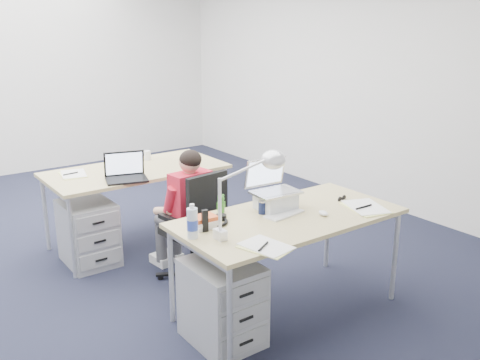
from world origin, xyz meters
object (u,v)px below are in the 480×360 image
Objects in this scene: office_chair at (195,249)px; computer_mouse at (323,213)px; drawer_pedestal_near at (222,303)px; bear_figurine at (221,203)px; can_koozie at (262,207)px; silver_laptop at (276,186)px; far_cup at (147,155)px; book_stack at (205,222)px; water_bottle at (192,221)px; desk_near at (289,222)px; cordless_phone at (205,221)px; desk_lamp at (241,194)px; seated_person at (183,211)px; headphones at (214,221)px; dark_laptop at (126,167)px; sunglasses at (342,199)px; drawer_pedestal_far at (88,233)px; wireless_keyboard at (284,214)px; desk_far at (136,174)px.

office_chair is 1.17m from computer_mouse.
drawer_pedestal_near is 0.70m from bear_figurine.
computer_mouse is 0.43m from can_koozie.
silver_laptop is 1.85m from far_cup.
can_koozie is 0.47m from book_stack.
water_bottle is 2.05m from far_cup.
cordless_phone is (-0.63, 0.10, 0.12)m from desk_near.
desk_lamp reaches higher than can_koozie.
seated_person is 0.84m from headphones.
cordless_phone is 0.43× the size of dark_laptop.
sunglasses is 0.29× the size of dark_laptop.
drawer_pedestal_far is at bearing 124.79° from seated_person.
dark_laptop is at bearing 111.30° from seated_person.
bear_figurine is at bearing 87.62° from desk_lamp.
book_stack is at bearing -74.87° from dark_laptop.
office_chair is at bearing 127.73° from sunglasses.
silver_laptop reaches higher than desk_near.
desk_lamp is at bearing -76.60° from drawer_pedestal_far.
sunglasses is at bearing -7.05° from book_stack.
can_koozie is 1.38m from dark_laptop.
wireless_keyboard is 0.27m from computer_mouse.
computer_mouse reaches higher than drawer_pedestal_far.
drawer_pedestal_near is 5.63× the size of sunglasses.
drawer_pedestal_far is (-0.54, -0.14, -0.41)m from desk_far.
book_stack is 1.75× the size of sunglasses.
office_chair is at bearing 92.58° from desk_lamp.
far_cup is (0.51, 2.04, 0.50)m from drawer_pedestal_near.
desk_lamp is 2.11m from far_cup.
desk_lamp is (0.14, -0.02, 0.72)m from drawer_pedestal_near.
desk_lamp is (-0.34, -0.21, 0.22)m from can_koozie.
seated_person reaches higher than drawer_pedestal_far.
book_stack reaches higher than headphones.
desk_far is at bearing 84.87° from office_chair.
bear_figurine is 1.35× the size of sunglasses.
desk_lamp is at bearing -23.17° from water_bottle.
far_cup reaches higher than headphones.
computer_mouse is 0.26× the size of dark_laptop.
sunglasses reaches higher than wireless_keyboard.
computer_mouse is at bearing -20.57° from book_stack.
sunglasses reaches higher than desk_near.
sunglasses is at bearing -72.26° from far_cup.
dark_laptop is at bearing 117.55° from silver_laptop.
office_chair reaches higher than bear_figurine.
wireless_keyboard is 0.62m from cordless_phone.
silver_laptop reaches higher than can_koozie.
office_chair is 2.72× the size of dark_laptop.
wireless_keyboard is at bearing 117.97° from desk_near.
cordless_phone is at bearing 19.65° from water_bottle.
computer_mouse is 0.17× the size of desk_lamp.
water_bottle reaches higher than bear_figurine.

